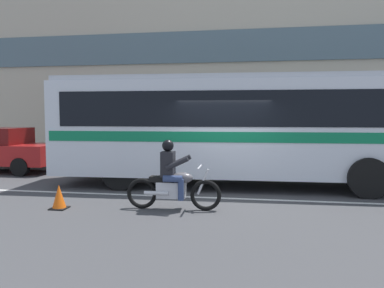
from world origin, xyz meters
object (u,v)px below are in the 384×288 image
at_px(transit_bus, 247,123).
at_px(fire_hydrant, 294,160).
at_px(motorcycle_with_rider, 173,181).
at_px(traffic_cone, 59,197).

xyz_separation_m(transit_bus, fire_hydrant, (1.62, 2.66, -1.36)).
bearing_deg(fire_hydrant, motorcycle_with_rider, -118.58).
bearing_deg(traffic_cone, fire_hydrant, 47.23).
bearing_deg(motorcycle_with_rider, traffic_cone, -171.82).
height_order(transit_bus, traffic_cone, transit_bus).
distance_m(transit_bus, motorcycle_with_rider, 3.70).
height_order(transit_bus, fire_hydrant, transit_bus).
distance_m(fire_hydrant, traffic_cone, 8.40).
distance_m(motorcycle_with_rider, traffic_cone, 2.60).
distance_m(motorcycle_with_rider, fire_hydrant, 6.60).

